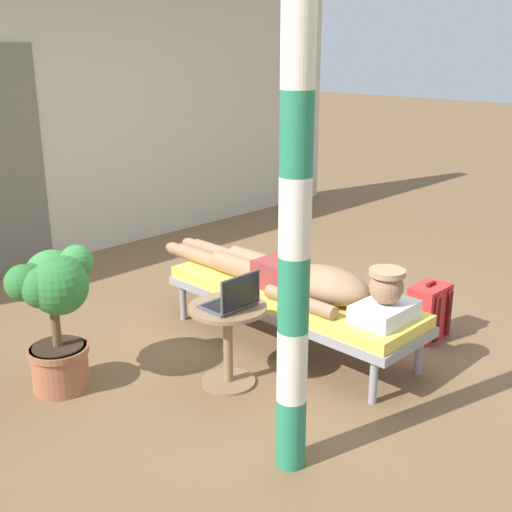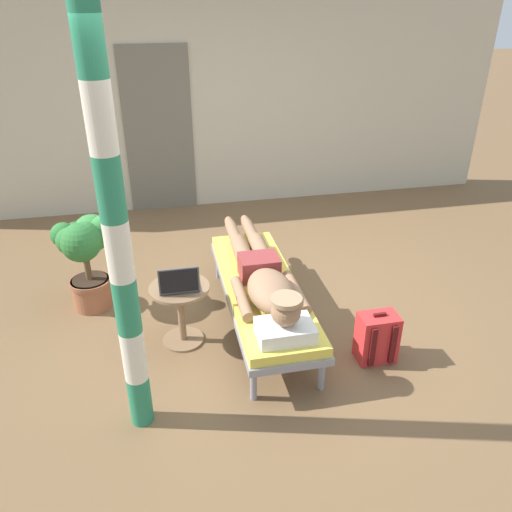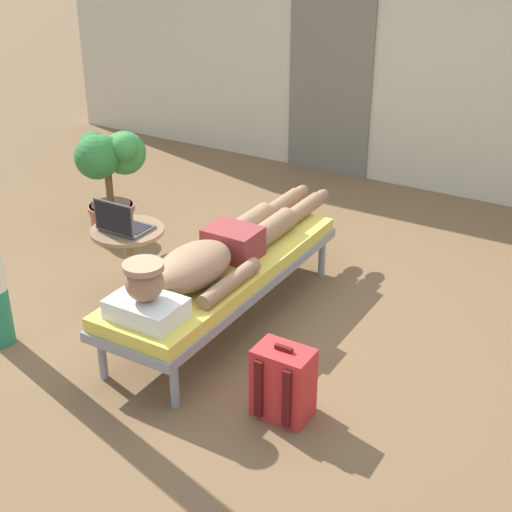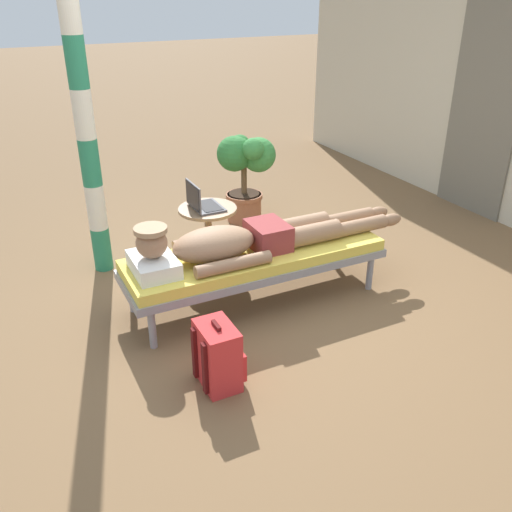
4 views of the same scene
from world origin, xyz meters
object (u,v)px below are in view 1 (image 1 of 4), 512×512
person_reclining (301,278)px  backpack (428,312)px  potted_plant (54,299)px  side_table (228,331)px  laptop (233,299)px  porch_post (295,217)px  lounge_chair (291,299)px

person_reclining → backpack: (0.78, -0.54, -0.32)m
person_reclining → potted_plant: 1.61m
side_table → backpack: size_ratio=1.23×
laptop → porch_post: bearing=-113.9°
laptop → potted_plant: size_ratio=0.35×
porch_post → side_table: bearing=67.4°
person_reclining → laptop: size_ratio=7.00×
lounge_chair → laptop: (-0.69, -0.14, 0.24)m
lounge_chair → porch_post: size_ratio=0.75×
lounge_chair → potted_plant: 1.59m
laptop → backpack: laptop is taller
person_reclining → potted_plant: (-1.45, 0.69, 0.07)m
side_table → lounge_chair: bearing=7.7°
side_table → potted_plant: size_ratio=0.59×
person_reclining → backpack: bearing=-34.7°
lounge_chair → potted_plant: bearing=157.4°
laptop → backpack: 1.59m
side_table → laptop: laptop is taller
backpack → porch_post: bearing=-171.0°
lounge_chair → person_reclining: (0.00, -0.09, 0.17)m
laptop → side_table: bearing=90.0°
lounge_chair → person_reclining: person_reclining is taller
backpack → person_reclining: bearing=145.3°
lounge_chair → side_table: size_ratio=3.73×
side_table → porch_post: bearing=-112.6°
laptop → backpack: size_ratio=0.73×
person_reclining → side_table: bearing=-179.9°
laptop → porch_post: size_ratio=0.12×
backpack → porch_post: size_ratio=0.16×
porch_post → backpack: bearing=9.0°
lounge_chair → porch_post: (-1.03, -0.92, 0.95)m
person_reclining → porch_post: bearing=-141.3°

